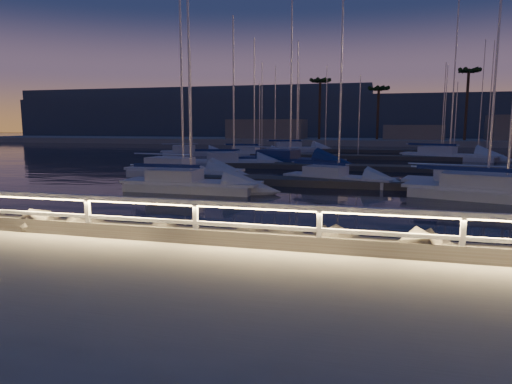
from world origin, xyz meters
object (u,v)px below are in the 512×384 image
sailboat_c (482,184)px  sailboat_f (336,177)px  sailboat_a (181,170)px  sailboat_n (295,148)px  sailboat_e (232,161)px  sailboat_k (447,155)px  guard_rail (273,216)px  sailboat_b (188,183)px  sailboat_g (288,160)px  sailboat_h (510,186)px  sailboat_d (500,190)px  sailboat_j (253,153)px  sailboat_i (190,152)px

sailboat_c → sailboat_f: bearing=-176.9°
sailboat_a → sailboat_n: (2.18, 31.20, -0.01)m
sailboat_c → sailboat_e: sailboat_c is taller
sailboat_e → sailboat_k: sailboat_k is taller
guard_rail → sailboat_c: (7.62, 15.66, -0.94)m
sailboat_c → sailboat_a: bearing=-174.2°
sailboat_a → sailboat_c: (17.98, -2.16, -0.04)m
sailboat_a → sailboat_c: sailboat_c is taller
sailboat_f → sailboat_b: bearing=-126.5°
sailboat_b → sailboat_g: bearing=83.7°
sailboat_f → guard_rail: bearing=-70.6°
sailboat_g → sailboat_n: sailboat_g is taller
guard_rail → sailboat_h: sailboat_h is taller
sailboat_e → sailboat_c: bearing=-49.4°
sailboat_a → sailboat_d: (18.24, -4.66, -0.04)m
sailboat_b → sailboat_c: sailboat_c is taller
sailboat_j → sailboat_e: bearing=-78.7°
sailboat_f → sailboat_j: 24.02m
sailboat_b → sailboat_f: (7.27, 4.95, -0.03)m
sailboat_f → sailboat_n: bearing=123.4°
sailboat_e → sailboat_g: (4.23, 2.80, 0.03)m
sailboat_k → sailboat_e: bearing=-122.4°
sailboat_d → sailboat_f: sailboat_d is taller
sailboat_a → sailboat_b: (3.03, -5.83, -0.05)m
sailboat_d → sailboat_g: size_ratio=0.96×
sailboat_b → sailboat_c: size_ratio=0.90×
sailboat_a → sailboat_f: 10.34m
sailboat_i → sailboat_n: sailboat_n is taller
sailboat_a → sailboat_g: sailboat_g is taller
sailboat_c → sailboat_j: 29.35m
sailboat_k → sailboat_f: bearing=-89.4°
sailboat_h → sailboat_i: bearing=128.7°
sailboat_i → sailboat_d: bearing=-64.3°
sailboat_b → sailboat_n: 37.04m
sailboat_f → sailboat_i: 28.17m
sailboat_a → sailboat_d: sailboat_d is taller
sailboat_e → sailboat_g: 5.07m
sailboat_d → sailboat_k: sailboat_k is taller
sailboat_g → guard_rail: bearing=-64.6°
sailboat_b → sailboat_h: bearing=11.8°
sailboat_a → sailboat_b: bearing=-56.4°
sailboat_i → sailboat_b: bearing=-87.7°
guard_rail → sailboat_g: size_ratio=2.79×
guard_rail → sailboat_a: bearing=120.2°
sailboat_f → sailboat_k: bearing=86.9°
sailboat_b → sailboat_i: size_ratio=1.05×
sailboat_c → sailboat_b: bearing=-153.6°
sailboat_f → sailboat_j: size_ratio=0.88×
sailboat_d → sailboat_n: 39.30m
sailboat_e → guard_rail: bearing=-87.9°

